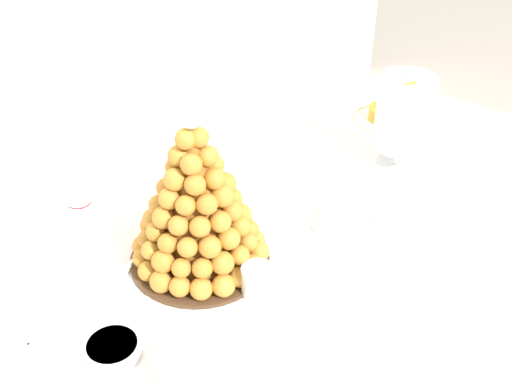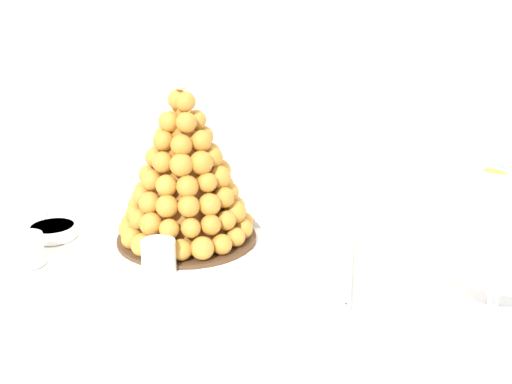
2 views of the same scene
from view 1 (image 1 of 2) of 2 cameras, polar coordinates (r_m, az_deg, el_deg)
The scene contains 10 objects.
buffet_table at distance 1.34m, azimuth 1.98°, elevation -8.13°, with size 1.63×0.97×0.75m.
serving_tray at distance 1.19m, azimuth -2.64°, elevation -7.73°, with size 0.65×0.33×0.02m.
croquembouche at distance 1.15m, azimuth -5.31°, elevation -1.26°, with size 0.27×0.27×0.32m.
dessert_cup_left at distance 1.02m, azimuth -7.25°, elevation -15.68°, with size 0.06×0.06×0.06m.
dessert_cup_mid_left at distance 1.14m, azimuth 0.15°, elevation -8.01°, with size 0.06×0.06×0.06m.
dessert_cup_centre at distance 1.30m, azimuth 6.26°, elevation -2.07°, with size 0.06×0.06×0.06m.
creme_brulee_ramekin at distance 1.08m, azimuth -12.68°, elevation -13.46°, with size 0.09×0.09×0.02m.
macaron_goblet at distance 1.48m, azimuth 13.08°, elevation 6.82°, with size 0.13×0.13×0.24m.
fruit_tart_plate at distance 1.72m, azimuth 11.50°, elevation 6.61°, with size 0.17×0.17×0.05m.
wine_glass at distance 1.24m, azimuth -15.61°, elevation -0.18°, with size 0.07×0.07×0.17m.
Camera 1 is at (-0.83, -0.51, 1.57)m, focal length 44.80 mm.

